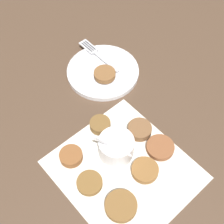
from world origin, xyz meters
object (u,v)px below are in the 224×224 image
at_px(sauce_bowl, 117,147).
at_px(fork, 95,52).
at_px(serving_plate, 103,71).
at_px(fritter_on_plate, 105,74).

bearing_deg(sauce_bowl, fork, 146.18).
bearing_deg(fork, serving_plate, -24.35).
xyz_separation_m(sauce_bowl, fork, (-0.29, 0.20, -0.01)).
height_order(sauce_bowl, fritter_on_plate, sauce_bowl).
xyz_separation_m(serving_plate, fritter_on_plate, (0.03, -0.02, 0.02)).
relative_size(serving_plate, fritter_on_plate, 3.40).
xyz_separation_m(fritter_on_plate, fork, (-0.09, 0.05, -0.01)).
bearing_deg(fork, fritter_on_plate, -26.85).
distance_m(sauce_bowl, serving_plate, 0.28).
relative_size(sauce_bowl, fork, 0.62).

